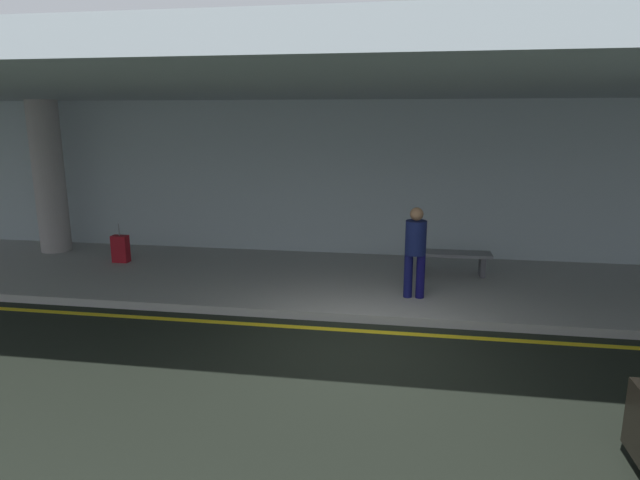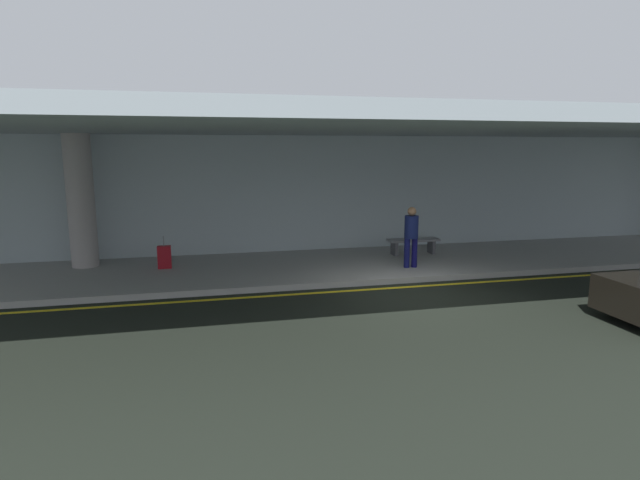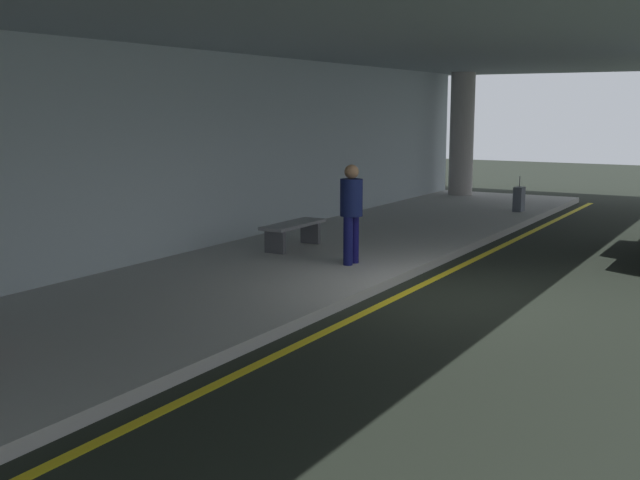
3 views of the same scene
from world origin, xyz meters
name	(u,v)px [view 2 (image 2 of 3)]	position (x,y,z in m)	size (l,w,h in m)	color
ground_plane	(414,295)	(0.00, 0.00, 0.00)	(60.00, 60.00, 0.00)	black
sidewalk	(371,263)	(0.00, 3.10, 0.07)	(26.00, 4.20, 0.15)	#A09F9C
lane_stripe_yellow	(403,287)	(0.00, 0.66, 0.00)	(26.00, 0.14, 0.01)	yellow
support_column_left_mid	(81,201)	(-8.00, 4.32, 1.97)	(0.72, 0.72, 3.65)	#A29A98
ceiling_overhang	(380,128)	(0.00, 2.60, 3.95)	(28.00, 13.20, 0.30)	#8C99A0
terminal_back_wall	(350,195)	(0.00, 5.35, 1.90)	(26.00, 0.30, 3.80)	#A9B7BD
traveler_with_luggage	(411,233)	(0.79, 2.08, 1.11)	(0.38, 0.38, 1.68)	#0E1148
suitcase_upright_secondary	(164,257)	(-5.83, 3.54, 0.46)	(0.36, 0.22, 0.90)	maroon
bench_metal	(413,243)	(1.58, 3.74, 0.50)	(1.60, 0.50, 0.48)	slate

